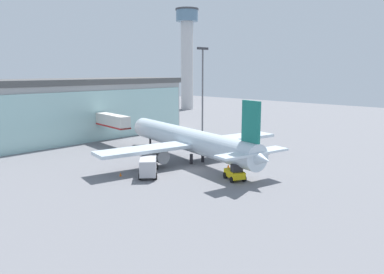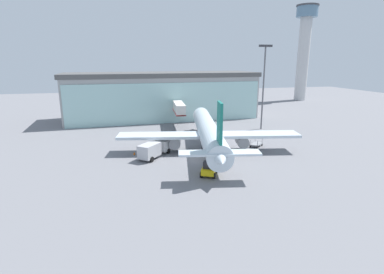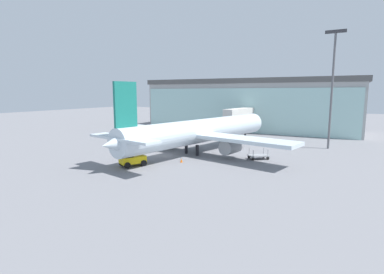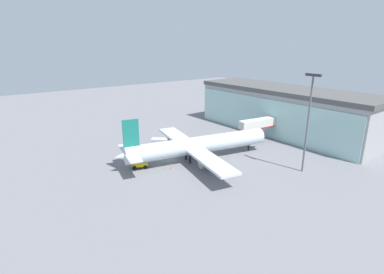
{
  "view_description": "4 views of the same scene",
  "coord_description": "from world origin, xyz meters",
  "px_view_note": "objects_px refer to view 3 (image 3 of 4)",
  "views": [
    {
      "loc": [
        -39.11,
        -37.7,
        14.58
      ],
      "look_at": [
        3.69,
        4.73,
        3.89
      ],
      "focal_mm": 35.0,
      "sensor_mm": 36.0,
      "label": 1
    },
    {
      "loc": [
        -12.5,
        -45.99,
        16.01
      ],
      "look_at": [
        0.44,
        5.77,
        2.38
      ],
      "focal_mm": 28.0,
      "sensor_mm": 36.0,
      "label": 2
    },
    {
      "loc": [
        25.08,
        -36.85,
        9.51
      ],
      "look_at": [
        1.32,
        5.58,
        2.25
      ],
      "focal_mm": 28.0,
      "sensor_mm": 36.0,
      "label": 3
    },
    {
      "loc": [
        52.85,
        -32.56,
        24.95
      ],
      "look_at": [
        0.92,
        5.24,
        4.68
      ],
      "focal_mm": 28.0,
      "sensor_mm": 36.0,
      "label": 4
    }
  ],
  "objects_px": {
    "safety_cone_wingtip": "(136,143)",
    "apron_light_mast": "(333,80)",
    "pushback_tug": "(132,159)",
    "safety_cone_nose": "(181,160)",
    "baggage_cart": "(258,156)",
    "jet_bridge": "(242,114)",
    "airplane": "(200,131)",
    "catering_truck": "(142,140)"
  },
  "relations": [
    {
      "from": "safety_cone_wingtip",
      "to": "apron_light_mast",
      "type": "bearing_deg",
      "value": 23.31
    },
    {
      "from": "pushback_tug",
      "to": "apron_light_mast",
      "type": "bearing_deg",
      "value": -12.23
    },
    {
      "from": "apron_light_mast",
      "to": "safety_cone_nose",
      "type": "bearing_deg",
      "value": -128.28
    },
    {
      "from": "baggage_cart",
      "to": "jet_bridge",
      "type": "bearing_deg",
      "value": 74.95
    },
    {
      "from": "airplane",
      "to": "baggage_cart",
      "type": "bearing_deg",
      "value": -79.66
    },
    {
      "from": "airplane",
      "to": "safety_cone_wingtip",
      "type": "xyz_separation_m",
      "value": [
        -13.42,
        0.39,
        -3.12
      ]
    },
    {
      "from": "jet_bridge",
      "to": "airplane",
      "type": "relative_size",
      "value": 0.36
    },
    {
      "from": "apron_light_mast",
      "to": "jet_bridge",
      "type": "bearing_deg",
      "value": 156.22
    },
    {
      "from": "safety_cone_wingtip",
      "to": "catering_truck",
      "type": "bearing_deg",
      "value": -34.38
    },
    {
      "from": "airplane",
      "to": "jet_bridge",
      "type": "bearing_deg",
      "value": 13.98
    },
    {
      "from": "airplane",
      "to": "pushback_tug",
      "type": "relative_size",
      "value": 9.84
    },
    {
      "from": "catering_truck",
      "to": "pushback_tug",
      "type": "distance_m",
      "value": 12.27
    },
    {
      "from": "airplane",
      "to": "baggage_cart",
      "type": "height_order",
      "value": "airplane"
    },
    {
      "from": "baggage_cart",
      "to": "catering_truck",
      "type": "bearing_deg",
      "value": 144.06
    },
    {
      "from": "pushback_tug",
      "to": "safety_cone_nose",
      "type": "distance_m",
      "value": 6.73
    },
    {
      "from": "catering_truck",
      "to": "baggage_cart",
      "type": "xyz_separation_m",
      "value": [
        19.78,
        1.68,
        -0.97
      ]
    },
    {
      "from": "pushback_tug",
      "to": "safety_cone_nose",
      "type": "bearing_deg",
      "value": -16.09
    },
    {
      "from": "airplane",
      "to": "catering_truck",
      "type": "bearing_deg",
      "value": 111.38
    },
    {
      "from": "pushback_tug",
      "to": "safety_cone_wingtip",
      "type": "height_order",
      "value": "pushback_tug"
    },
    {
      "from": "jet_bridge",
      "to": "apron_light_mast",
      "type": "distance_m",
      "value": 21.49
    },
    {
      "from": "pushback_tug",
      "to": "airplane",
      "type": "bearing_deg",
      "value": 10.55
    },
    {
      "from": "safety_cone_nose",
      "to": "safety_cone_wingtip",
      "type": "relative_size",
      "value": 1.0
    },
    {
      "from": "jet_bridge",
      "to": "safety_cone_wingtip",
      "type": "relative_size",
      "value": 24.02
    },
    {
      "from": "baggage_cart",
      "to": "safety_cone_nose",
      "type": "xyz_separation_m",
      "value": [
        -8.62,
        -7.13,
        -0.23
      ]
    },
    {
      "from": "airplane",
      "to": "baggage_cart",
      "type": "relative_size",
      "value": 11.45
    },
    {
      "from": "jet_bridge",
      "to": "safety_cone_wingtip",
      "type": "bearing_deg",
      "value": 156.21
    },
    {
      "from": "safety_cone_nose",
      "to": "baggage_cart",
      "type": "bearing_deg",
      "value": 39.6
    },
    {
      "from": "jet_bridge",
      "to": "safety_cone_nose",
      "type": "distance_m",
      "value": 29.64
    },
    {
      "from": "safety_cone_nose",
      "to": "pushback_tug",
      "type": "bearing_deg",
      "value": -133.11
    },
    {
      "from": "jet_bridge",
      "to": "pushback_tug",
      "type": "xyz_separation_m",
      "value": [
        -2.54,
        -34.13,
        -3.69
      ]
    },
    {
      "from": "jet_bridge",
      "to": "safety_cone_nose",
      "type": "height_order",
      "value": "jet_bridge"
    },
    {
      "from": "pushback_tug",
      "to": "safety_cone_wingtip",
      "type": "relative_size",
      "value": 6.7
    },
    {
      "from": "apron_light_mast",
      "to": "baggage_cart",
      "type": "relative_size",
      "value": 6.17
    },
    {
      "from": "catering_truck",
      "to": "safety_cone_wingtip",
      "type": "bearing_deg",
      "value": 96.5
    },
    {
      "from": "jet_bridge",
      "to": "baggage_cart",
      "type": "xyz_separation_m",
      "value": [
        10.66,
        -22.11,
        -4.16
      ]
    },
    {
      "from": "apron_light_mast",
      "to": "pushback_tug",
      "type": "distance_m",
      "value": 35.09
    },
    {
      "from": "airplane",
      "to": "pushback_tug",
      "type": "xyz_separation_m",
      "value": [
        -3.6,
        -12.17,
        -2.42
      ]
    },
    {
      "from": "baggage_cart",
      "to": "safety_cone_nose",
      "type": "bearing_deg",
      "value": 178.81
    },
    {
      "from": "catering_truck",
      "to": "pushback_tug",
      "type": "height_order",
      "value": "catering_truck"
    },
    {
      "from": "jet_bridge",
      "to": "safety_cone_nose",
      "type": "bearing_deg",
      "value": -169.98
    },
    {
      "from": "apron_light_mast",
      "to": "safety_cone_wingtip",
      "type": "relative_size",
      "value": 35.52
    },
    {
      "from": "catering_truck",
      "to": "safety_cone_nose",
      "type": "relative_size",
      "value": 12.65
    }
  ]
}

